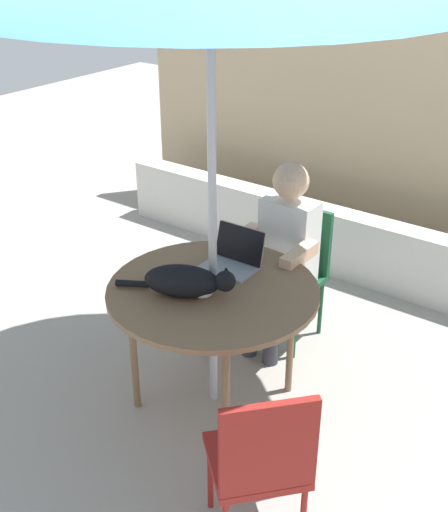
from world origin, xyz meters
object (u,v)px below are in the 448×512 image
Objects in this scene: chair_empty at (261,459)px; laptop at (235,255)px; cat at (187,282)px; patio_table at (213,296)px; chair_occupied at (294,263)px; person_seated at (283,249)px.

chair_empty is 2.89× the size of laptop.
chair_empty is at bearing -33.41° from cat.
laptop reaches higher than patio_table.
chair_empty is at bearing -63.79° from chair_occupied.
patio_table is 1.30× the size of chair_occupied.
laptop is at bearing 130.32° from chair_empty.
chair_empty is at bearing -61.31° from person_seated.
laptop reaches higher than chair_occupied.
laptop is 0.42m from cat.
person_seated reaches higher than laptop.
chair_empty is 1.61m from person_seated.
chair_occupied is at bearing 84.92° from laptop.
patio_table is at bearing -79.18° from laptop.
cat is (-0.06, -1.01, 0.31)m from chair_occupied.
chair_occupied is at bearing 90.00° from person_seated.
patio_table is 1.87× the size of cat.
patio_table is 0.89m from chair_occupied.
patio_table is 0.30m from laptop.
person_seated is 2.00× the size of cat.
chair_empty is 1.30m from laptop.
chair_empty is (0.77, -0.69, -0.17)m from patio_table.
person_seated is 0.87m from cat.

